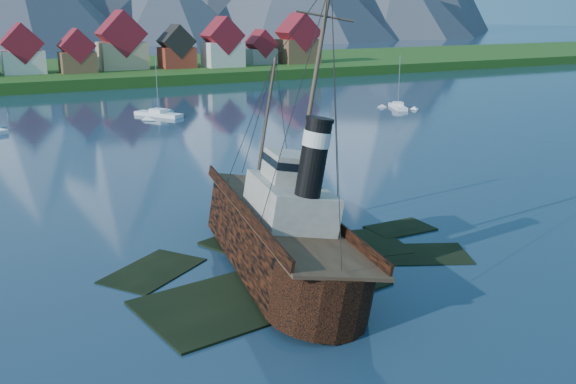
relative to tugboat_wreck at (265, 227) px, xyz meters
name	(u,v)px	position (x,y,z in m)	size (l,w,h in m)	color
ground	(287,277)	(0.08, -3.68, -3.00)	(1400.00, 1400.00, 0.00)	#193147
shoal	(293,267)	(1.85, -1.53, -3.34)	(31.71, 21.24, 1.14)	black
shore_bank	(26,79)	(0.08, 166.32, -3.00)	(600.00, 80.00, 3.20)	#204313
seawall	(45,93)	(0.08, 128.32, -3.00)	(600.00, 2.50, 2.00)	#3F3D38
tugboat_wreck	(265,227)	(0.00, 0.00, 0.00)	(6.98, 30.09, 23.84)	black
sailboat_d	(398,107)	(62.75, 64.30, -2.73)	(5.23, 8.64, 11.57)	white
sailboat_e	(159,115)	(14.60, 78.19, -2.73)	(7.77, 10.31, 12.19)	white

